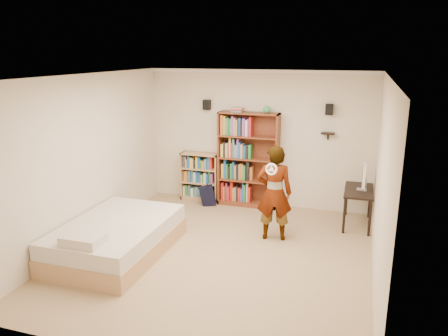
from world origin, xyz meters
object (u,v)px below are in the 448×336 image
at_px(low_bookshelf, 200,177).
at_px(computer_desk, 358,207).
at_px(daybed, 116,234).
at_px(person, 274,193).
at_px(tall_bookshelf, 248,160).

relative_size(low_bookshelf, computer_desk, 1.02).
xyz_separation_m(daybed, person, (2.19, 1.28, 0.48)).
xyz_separation_m(tall_bookshelf, computer_desk, (2.14, -0.44, -0.61)).
bearing_deg(person, daybed, 19.44).
bearing_deg(low_bookshelf, tall_bookshelf, -1.32).
bearing_deg(low_bookshelf, person, -38.77).
distance_m(tall_bookshelf, daybed, 3.14).
xyz_separation_m(computer_desk, person, (-1.32, -1.03, 0.46)).
xyz_separation_m(tall_bookshelf, low_bookshelf, (-1.04, 0.02, -0.44)).
relative_size(daybed, person, 1.36).
relative_size(tall_bookshelf, computer_desk, 1.93).
xyz_separation_m(low_bookshelf, computer_desk, (3.18, -0.46, -0.17)).
bearing_deg(person, computer_desk, -152.84).
bearing_deg(computer_desk, daybed, -146.56).
bearing_deg(computer_desk, tall_bookshelf, 168.52).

